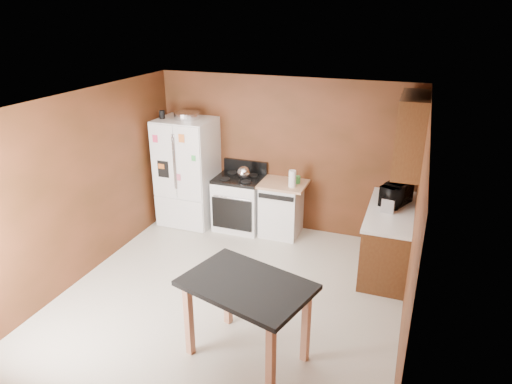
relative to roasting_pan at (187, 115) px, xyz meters
The scene contains 18 objects.
floor 3.07m from the roasting_pan, 51.41° to the right, with size 4.50×4.50×0.00m, color beige.
ceiling 2.53m from the roasting_pan, 51.41° to the right, with size 4.50×4.50×0.00m, color white.
wall_back 1.68m from the roasting_pan, 12.36° to the left, with size 4.20×4.20×0.00m, color brown.
wall_front 4.48m from the roasting_pan, 69.85° to the right, with size 4.20×4.20×0.00m, color brown.
wall_left 2.09m from the roasting_pan, 106.62° to the right, with size 4.50×4.50×0.00m, color brown.
wall_right 4.15m from the roasting_pan, 27.83° to the right, with size 4.50×4.50×0.00m, color brown.
roasting_pan is the anchor object (origin of this frame).
pen_cup 0.40m from the roasting_pan, 160.81° to the right, with size 0.09×0.09×0.13m, color black.
kettle 1.30m from the roasting_pan, ahead, with size 0.21×0.21×0.21m, color silver.
paper_towel 1.99m from the roasting_pan, ahead, with size 0.11×0.11×0.26m, color white.
green_canister 2.05m from the roasting_pan, ahead, with size 0.10×0.10×0.11m, color green.
toaster 3.43m from the roasting_pan, ahead, with size 0.17×0.27×0.20m, color silver.
microwave 3.46m from the roasting_pan, ahead, with size 0.50×0.34×0.28m, color black.
refrigerator 0.95m from the roasting_pan, 113.27° to the right, with size 0.90×0.80×1.80m.
gas_range 1.65m from the roasting_pan, ahead, with size 0.76×0.68×1.10m.
dishwasher 2.13m from the roasting_pan, ahead, with size 0.78×0.63×0.89m.
right_cabinets 3.52m from the roasting_pan, ahead, with size 0.63×1.58×2.45m.
island 3.69m from the roasting_pan, 53.24° to the right, with size 1.45×1.16×0.91m.
Camera 1 is at (2.00, -4.52, 3.46)m, focal length 32.00 mm.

